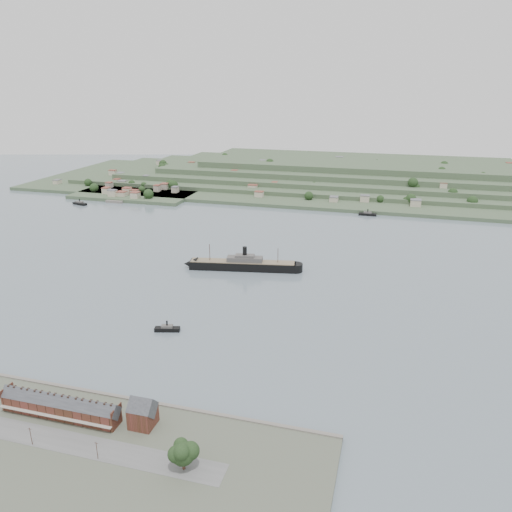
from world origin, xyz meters
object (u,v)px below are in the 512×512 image
(gabled_building, at_px, (143,413))
(tugboat, at_px, (167,329))
(steamship, at_px, (240,264))
(fig_tree, at_px, (183,453))
(terrace_row, at_px, (60,406))

(gabled_building, height_order, tugboat, gabled_building)
(steamship, distance_m, fig_tree, 216.45)
(gabled_building, relative_size, steamship, 0.15)
(gabled_building, distance_m, steamship, 193.42)
(tugboat, xyz_separation_m, fig_tree, (55.40, -102.60, 8.11))
(fig_tree, bearing_deg, steamship, 101.92)
(gabled_building, height_order, steamship, steamship)
(fig_tree, bearing_deg, terrace_row, 166.78)
(terrace_row, relative_size, gabled_building, 3.95)
(steamship, bearing_deg, fig_tree, -78.08)
(tugboat, bearing_deg, gabled_building, -71.15)
(tugboat, bearing_deg, fig_tree, -61.63)
(steamship, bearing_deg, gabled_building, -84.72)
(gabled_building, xyz_separation_m, fig_tree, (26.91, -19.15, 1.56))
(terrace_row, xyz_separation_m, tugboat, (9.01, 87.47, -5.20))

